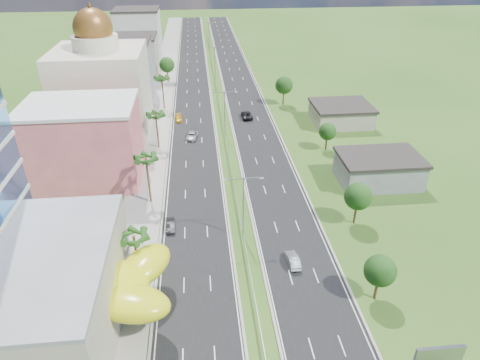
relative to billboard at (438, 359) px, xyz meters
name	(u,v)px	position (x,y,z in m)	size (l,w,h in m)	color
ground	(251,280)	(-17.00, 18.00, -4.42)	(500.00, 500.00, 0.00)	#2D5119
road_left	(193,86)	(-24.50, 108.00, -4.40)	(11.00, 260.00, 0.04)	black
road_right	(239,84)	(-9.50, 108.00, -4.40)	(11.00, 260.00, 0.04)	black
sidewalk_left	(163,87)	(-34.00, 108.00, -4.36)	(7.00, 260.00, 0.12)	gray
median_guardrail	(220,102)	(-17.00, 89.99, -3.80)	(0.10, 216.06, 0.76)	gray
streetlight_median_b	(243,202)	(-17.00, 28.00, 2.33)	(6.04, 0.25, 11.00)	gray
streetlight_median_c	(225,109)	(-17.00, 68.00, 2.33)	(6.04, 0.25, 11.00)	gray
streetlight_median_d	(215,60)	(-17.00, 113.00, 2.33)	(6.04, 0.25, 11.00)	gray
streetlight_median_e	(209,32)	(-17.00, 158.00, 2.33)	(6.04, 0.25, 11.00)	gray
lime_canopy	(93,284)	(-37.00, 14.00, 0.57)	(18.00, 15.00, 7.40)	#C7CA13
pink_shophouse	(85,144)	(-45.00, 50.00, 3.08)	(20.00, 15.00, 15.00)	#CC5369
domed_building	(103,87)	(-45.00, 73.00, 6.93)	(20.00, 20.00, 28.70)	beige
midrise_grey	(123,71)	(-44.00, 98.00, 3.58)	(16.00, 15.00, 16.00)	gray
midrise_beige	(133,58)	(-44.00, 120.00, 2.08)	(16.00, 15.00, 13.00)	#A8A18B
midrise_white	(139,36)	(-44.00, 143.00, 4.58)	(16.00, 15.00, 18.00)	silver
billboard	(438,359)	(0.00, 0.00, 0.00)	(5.20, 0.35, 6.20)	gray
shed_near	(378,170)	(11.00, 43.00, -1.92)	(15.00, 10.00, 5.00)	gray
shed_far	(341,115)	(13.00, 73.00, -2.22)	(14.00, 12.00, 4.40)	#A8A18B
palm_tree_b	(134,238)	(-32.50, 20.00, 2.64)	(3.60, 3.60, 8.10)	#47301C
palm_tree_c	(146,160)	(-32.50, 40.00, 4.08)	(3.60, 3.60, 9.60)	#47301C
palm_tree_d	(156,116)	(-32.50, 63.00, 3.12)	(3.60, 3.60, 8.60)	#47301C
palm_tree_e	(162,79)	(-32.50, 88.00, 3.89)	(3.60, 3.60, 9.40)	#47301C
leafy_tree_lfar	(167,65)	(-32.50, 113.00, 1.16)	(4.90, 4.90, 8.05)	#47301C
leafy_tree_ra	(380,271)	(-1.00, 13.00, 0.35)	(4.20, 4.20, 6.90)	#47301C
leafy_tree_rb	(358,197)	(2.00, 30.00, 0.76)	(4.55, 4.55, 7.47)	#47301C
leafy_tree_rc	(328,132)	(5.00, 58.00, -0.05)	(3.85, 3.85, 6.33)	#47301C
leafy_tree_rd	(284,85)	(1.00, 88.00, 1.16)	(4.90, 4.90, 8.05)	#47301C
car_dark_left	(170,225)	(-28.65, 31.37, -3.74)	(1.37, 3.92, 1.29)	black
car_silver_mid_left	(192,136)	(-24.96, 67.13, -3.69)	(2.30, 4.99, 1.39)	#989A9F
car_yellow_far_left	(179,118)	(-28.30, 78.76, -3.75)	(1.77, 4.35, 1.26)	gold
car_silver_right	(293,260)	(-10.44, 20.84, -3.66)	(1.52, 4.37, 1.44)	#999CA1
car_dark_far_right	(247,115)	(-10.50, 78.82, -3.59)	(2.61, 5.66, 1.57)	black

